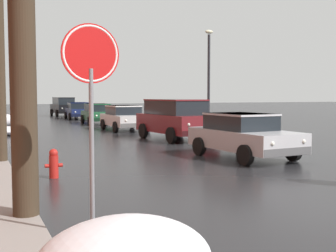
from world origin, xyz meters
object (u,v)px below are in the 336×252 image
Objects in this scene: suv_black_at_far_intersection at (63,106)px; street_lamp_post at (209,75)px; sedan_green_parked_far_down_block at (98,113)px; stop_sign_at_corner at (91,75)px; sedan_silver_approaching_near_lane at (243,134)px; fire_hydrant at (54,163)px; sedan_white_parked_kerbside_mid at (124,117)px; sedan_darkblue_queued_behind_truck at (78,110)px; suv_maroon_parked_kerbside_close at (175,118)px.

street_lamp_post reaches higher than suv_black_at_far_intersection.
stop_sign_at_corner is (-6.62, -24.10, 1.50)m from sedan_green_parked_far_down_block.
stop_sign_at_corner is 17.42m from street_lamp_post.
fire_hydrant is at bearing -171.08° from sedan_silver_approaching_near_lane.
street_lamp_post is (3.23, -22.54, 2.06)m from suv_black_at_far_intersection.
sedan_white_parked_kerbside_mid is 6.00m from sedan_green_parked_far_down_block.
sedan_darkblue_queued_behind_truck is (0.24, 12.81, 0.00)m from sedan_white_parked_kerbside_mid.
suv_maroon_parked_kerbside_close is at bearing -85.65° from sedan_white_parked_kerbside_mid.
sedan_darkblue_queued_behind_truck is 31.67m from stop_sign_at_corner.
stop_sign_at_corner reaches higher than sedan_darkblue_queued_behind_truck.
sedan_green_parked_far_down_block is at bearing 89.49° from sedan_silver_approaching_near_lane.
sedan_silver_approaching_near_lane is 1.40× the size of stop_sign_at_corner.
sedan_white_parked_kerbside_mid is at bearing 94.35° from suv_maroon_parked_kerbside_close.
sedan_green_parked_far_down_block is 12.74m from suv_black_at_far_intersection.
suv_black_at_far_intersection reaches higher than fire_hydrant.
sedan_darkblue_queued_behind_truck is 26.60m from fire_hydrant.
suv_black_at_far_intersection is (-0.29, 24.65, -0.00)m from suv_maroon_parked_kerbside_close.
fire_hydrant is at bearing -132.98° from suv_maroon_parked_kerbside_close.
suv_black_at_far_intersection reaches higher than sedan_green_parked_far_down_block.
suv_maroon_parked_kerbside_close is at bearing -89.33° from suv_black_at_far_intersection.
suv_black_at_far_intersection reaches higher than sedan_darkblue_queued_behind_truck.
sedan_darkblue_queued_behind_truck is 1.00× the size of suv_black_at_far_intersection.
sedan_white_parked_kerbside_mid and sedan_green_parked_far_down_block have the same top height.
stop_sign_at_corner reaches higher than suv_maroon_parked_kerbside_close.
sedan_silver_approaching_near_lane is 5.74× the size of fire_hydrant.
sedan_white_parked_kerbside_mid is 1.01× the size of sedan_green_parked_far_down_block.
sedan_white_parked_kerbside_mid is 0.78× the size of street_lamp_post.
sedan_silver_approaching_near_lane is 30.79m from suv_black_at_far_intersection.
suv_black_at_far_intersection is at bearing 89.51° from sedan_white_parked_kerbside_mid.
fire_hydrant is at bearing 85.91° from stop_sign_at_corner.
fire_hydrant is at bearing -136.06° from street_lamp_post.
sedan_silver_approaching_near_lane is 0.92× the size of suv_maroon_parked_kerbside_close.
suv_black_at_far_intersection is at bearing 98.14° from street_lamp_post.
suv_maroon_parked_kerbside_close is 9.73m from fire_hydrant.
sedan_silver_approaching_near_lane is at bearing -90.71° from sedan_darkblue_queued_behind_truck.
suv_maroon_parked_kerbside_close is 1.00× the size of suv_black_at_far_intersection.
sedan_green_parked_far_down_block is 0.94× the size of suv_black_at_far_intersection.
sedan_darkblue_queued_behind_truck is (-0.21, 18.72, -0.23)m from suv_maroon_parked_kerbside_close.
sedan_white_parked_kerbside_mid is 1.45× the size of stop_sign_at_corner.
sedan_darkblue_queued_behind_truck is at bearing 88.76° from sedan_green_parked_far_down_block.
sedan_silver_approaching_near_lane is at bearing 8.92° from fire_hydrant.
stop_sign_at_corner is (-6.77, -30.90, 1.50)m from sedan_darkblue_queued_behind_truck.
sedan_silver_approaching_near_lane is 24.86m from sedan_darkblue_queued_behind_truck.
sedan_silver_approaching_near_lane is at bearing -90.43° from suv_black_at_far_intersection.
sedan_silver_approaching_near_lane is 0.76× the size of street_lamp_post.
suv_maroon_parked_kerbside_close is 1.53× the size of stop_sign_at_corner.
street_lamp_post reaches higher than sedan_silver_approaching_near_lane.
suv_maroon_parked_kerbside_close is 6.26× the size of fire_hydrant.
street_lamp_post is at bearing 43.94° from fire_hydrant.
suv_black_at_far_intersection reaches higher than sedan_white_parked_kerbside_mid.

